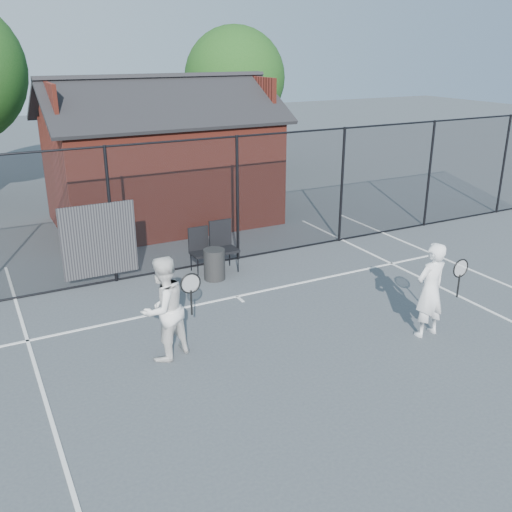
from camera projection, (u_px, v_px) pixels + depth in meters
name	position (u px, v px, depth m)	size (l,w,h in m)	color
ground	(316.00, 363.00, 9.36)	(80.00, 80.00, 0.00)	#41474B
court_lines	(366.00, 405.00, 8.25)	(11.02, 18.00, 0.01)	white
fence	(186.00, 208.00, 12.88)	(22.04, 3.00, 3.00)	black
clubhouse	(162.00, 167.00, 16.50)	(6.50, 4.36, 4.19)	maroon
tree_right	(235.00, 78.00, 22.52)	(3.97, 3.97, 5.70)	#321C14
player_front	(430.00, 290.00, 10.00)	(0.80, 0.60, 1.75)	white
player_back	(163.00, 308.00, 9.26)	(1.06, 0.96, 1.77)	white
chair_left	(202.00, 251.00, 12.96)	(0.49, 0.51, 1.01)	black
chair_right	(225.00, 247.00, 13.03)	(0.54, 0.57, 1.13)	black
waste_bin	(214.00, 264.00, 12.64)	(0.48, 0.48, 0.70)	#252525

